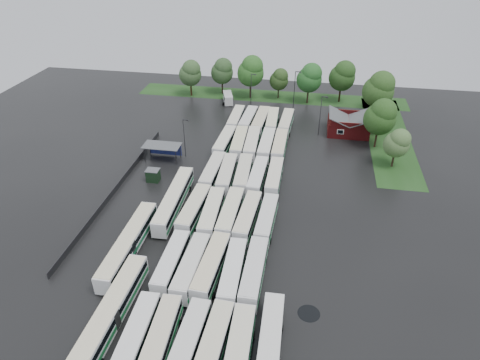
# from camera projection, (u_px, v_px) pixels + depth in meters

# --- Properties ---
(ground) EXTENTS (160.00, 160.00, 0.00)m
(ground) POSITION_uv_depth(u_px,v_px,m) (217.00, 226.00, 75.25)
(ground) COLOR black
(ground) RESTS_ON ground
(brick_building) EXTENTS (10.07, 8.60, 5.39)m
(brick_building) POSITION_uv_depth(u_px,v_px,m) (348.00, 126.00, 106.50)
(brick_building) COLOR maroon
(brick_building) RESTS_ON ground
(wash_shed) EXTENTS (8.20, 4.20, 3.58)m
(wash_shed) POSITION_uv_depth(u_px,v_px,m) (163.00, 147.00, 94.62)
(wash_shed) COLOR #2D2D30
(wash_shed) RESTS_ON ground
(utility_hut) EXTENTS (2.70, 2.20, 2.62)m
(utility_hut) POSITION_uv_depth(u_px,v_px,m) (153.00, 175.00, 87.47)
(utility_hut) COLOR black
(utility_hut) RESTS_ON ground
(grass_strip_north) EXTENTS (80.00, 10.00, 0.01)m
(grass_strip_north) POSITION_uv_depth(u_px,v_px,m) (270.00, 96.00, 129.14)
(grass_strip_north) COLOR #1D4216
(grass_strip_north) RESTS_ON ground
(grass_strip_east) EXTENTS (10.00, 50.00, 0.01)m
(grass_strip_east) POSITION_uv_depth(u_px,v_px,m) (388.00, 136.00, 106.04)
(grass_strip_east) COLOR #1D4216
(grass_strip_east) RESTS_ON ground
(west_fence) EXTENTS (0.10, 50.00, 1.20)m
(west_fence) POSITION_uv_depth(u_px,v_px,m) (117.00, 187.00, 84.89)
(west_fence) COLOR #2D2D30
(west_fence) RESTS_ON ground
(bus_r0c0) EXTENTS (3.12, 12.74, 3.52)m
(bus_r0c0) POSITION_uv_depth(u_px,v_px,m) (136.00, 338.00, 53.13)
(bus_r0c0) COLOR silver
(bus_r0c0) RESTS_ON ground
(bus_r0c1) EXTENTS (3.18, 12.64, 3.49)m
(bus_r0c1) POSITION_uv_depth(u_px,v_px,m) (160.00, 340.00, 52.83)
(bus_r0c1) COLOR silver
(bus_r0c1) RESTS_ON ground
(bus_r0c2) EXTENTS (3.10, 12.73, 3.52)m
(bus_r0c2) POSITION_uv_depth(u_px,v_px,m) (188.00, 345.00, 52.20)
(bus_r0c2) COLOR silver
(bus_r0c2) RESTS_ON ground
(bus_r0c3) EXTENTS (3.15, 12.77, 3.53)m
(bus_r0c3) POSITION_uv_depth(u_px,v_px,m) (213.00, 348.00, 51.93)
(bus_r0c3) COLOR silver
(bus_r0c3) RESTS_ON ground
(bus_r0c4) EXTENTS (3.12, 13.07, 3.62)m
(bus_r0c4) POSITION_uv_depth(u_px,v_px,m) (238.00, 354.00, 51.11)
(bus_r0c4) COLOR silver
(bus_r0c4) RESTS_ON ground
(bus_r1c0) EXTENTS (2.63, 12.26, 3.41)m
(bus_r1c0) POSITION_uv_depth(u_px,v_px,m) (171.00, 262.00, 64.75)
(bus_r1c0) COLOR silver
(bus_r1c0) RESTS_ON ground
(bus_r1c1) EXTENTS (3.00, 12.71, 3.52)m
(bus_r1c1) POSITION_uv_depth(u_px,v_px,m) (191.00, 267.00, 63.87)
(bus_r1c1) COLOR silver
(bus_r1c1) RESTS_ON ground
(bus_r1c2) EXTENTS (3.40, 13.12, 3.62)m
(bus_r1c2) POSITION_uv_depth(u_px,v_px,m) (211.00, 267.00, 63.81)
(bus_r1c2) COLOR silver
(bus_r1c2) RESTS_ON ground
(bus_r1c3) EXTENTS (3.04, 12.57, 3.48)m
(bus_r1c3) POSITION_uv_depth(u_px,v_px,m) (233.00, 273.00, 62.87)
(bus_r1c3) COLOR silver
(bus_r1c3) RESTS_ON ground
(bus_r1c4) EXTENTS (2.77, 12.95, 3.60)m
(bus_r1c4) POSITION_uv_depth(u_px,v_px,m) (254.00, 272.00, 62.82)
(bus_r1c4) COLOR silver
(bus_r1c4) RESTS_ON ground
(bus_r2c0) EXTENTS (3.36, 12.98, 3.58)m
(bus_r2c0) POSITION_uv_depth(u_px,v_px,m) (194.00, 210.00, 76.17)
(bus_r2c0) COLOR silver
(bus_r2c0) RESTS_ON ground
(bus_r2c1) EXTENTS (3.21, 12.87, 3.55)m
(bus_r2c1) POSITION_uv_depth(u_px,v_px,m) (212.00, 213.00, 75.23)
(bus_r2c1) COLOR silver
(bus_r2c1) RESTS_ON ground
(bus_r2c2) EXTENTS (2.87, 12.95, 3.60)m
(bus_r2c2) POSITION_uv_depth(u_px,v_px,m) (230.00, 214.00, 75.10)
(bus_r2c2) COLOR silver
(bus_r2c2) RESTS_ON ground
(bus_r2c3) EXTENTS (3.33, 12.79, 3.53)m
(bus_r2c3) POSITION_uv_depth(u_px,v_px,m) (248.00, 217.00, 74.31)
(bus_r2c3) COLOR silver
(bus_r2c3) RESTS_ON ground
(bus_r2c4) EXTENTS (2.98, 12.33, 3.41)m
(bus_r2c4) POSITION_uv_depth(u_px,v_px,m) (267.00, 219.00, 73.88)
(bus_r2c4) COLOR silver
(bus_r2c4) RESTS_ON ground
(bus_r3c0) EXTENTS (2.92, 12.59, 3.49)m
(bus_r3c0) POSITION_uv_depth(u_px,v_px,m) (213.00, 172.00, 87.48)
(bus_r3c0) COLOR silver
(bus_r3c0) RESTS_ON ground
(bus_r3c1) EXTENTS (3.25, 12.78, 3.53)m
(bus_r3c1) POSITION_uv_depth(u_px,v_px,m) (227.00, 174.00, 86.63)
(bus_r3c1) COLOR silver
(bus_r3c1) RESTS_ON ground
(bus_r3c2) EXTENTS (3.28, 12.73, 3.51)m
(bus_r3c2) POSITION_uv_depth(u_px,v_px,m) (243.00, 174.00, 86.54)
(bus_r3c2) COLOR silver
(bus_r3c2) RESTS_ON ground
(bus_r3c3) EXTENTS (2.89, 12.51, 3.47)m
(bus_r3c3) POSITION_uv_depth(u_px,v_px,m) (258.00, 177.00, 85.78)
(bus_r3c3) COLOR silver
(bus_r3c3) RESTS_ON ground
(bus_r3c4) EXTENTS (2.63, 12.31, 3.43)m
(bus_r3c4) POSITION_uv_depth(u_px,v_px,m) (274.00, 178.00, 85.61)
(bus_r3c4) COLOR silver
(bus_r3c4) RESTS_ON ground
(bus_r4c0) EXTENTS (3.22, 12.83, 3.54)m
(bus_r4c0) POSITION_uv_depth(u_px,v_px,m) (225.00, 142.00, 98.72)
(bus_r4c0) COLOR silver
(bus_r4c0) RESTS_ON ground
(bus_r4c1) EXTENTS (3.25, 12.85, 3.55)m
(bus_r4c1) POSITION_uv_depth(u_px,v_px,m) (239.00, 143.00, 98.35)
(bus_r4c1) COLOR silver
(bus_r4c1) RESTS_ON ground
(bus_r4c2) EXTENTS (3.30, 13.11, 3.62)m
(bus_r4c2) POSITION_uv_depth(u_px,v_px,m) (252.00, 144.00, 97.89)
(bus_r4c2) COLOR silver
(bus_r4c2) RESTS_ON ground
(bus_r4c3) EXTENTS (2.80, 12.91, 3.59)m
(bus_r4c3) POSITION_uv_depth(u_px,v_px,m) (266.00, 145.00, 97.39)
(bus_r4c3) COLOR silver
(bus_r4c3) RESTS_ON ground
(bus_r4c4) EXTENTS (2.75, 12.81, 3.57)m
(bus_r4c4) POSITION_uv_depth(u_px,v_px,m) (280.00, 146.00, 97.03)
(bus_r4c4) COLOR silver
(bus_r4c4) RESTS_ON ground
(bus_r5c0) EXTENTS (2.70, 12.46, 3.46)m
(bus_r5c0) POSITION_uv_depth(u_px,v_px,m) (236.00, 119.00, 110.00)
(bus_r5c0) COLOR silver
(bus_r5c0) RESTS_ON ground
(bus_r5c1) EXTENTS (3.29, 12.68, 3.50)m
(bus_r5c1) POSITION_uv_depth(u_px,v_px,m) (248.00, 120.00, 109.46)
(bus_r5c1) COLOR silver
(bus_r5c1) RESTS_ON ground
(bus_r5c2) EXTENTS (3.26, 13.10, 3.62)m
(bus_r5c2) POSITION_uv_depth(u_px,v_px,m) (261.00, 121.00, 108.76)
(bus_r5c2) COLOR silver
(bus_r5c2) RESTS_ON ground
(bus_r5c3) EXTENTS (3.07, 12.47, 3.45)m
(bus_r5c3) POSITION_uv_depth(u_px,v_px,m) (272.00, 122.00, 108.78)
(bus_r5c3) COLOR silver
(bus_r5c3) RESTS_ON ground
(bus_r5c4) EXTENTS (3.16, 12.49, 3.45)m
(bus_r5c4) POSITION_uv_depth(u_px,v_px,m) (286.00, 123.00, 108.10)
(bus_r5c4) COLOR silver
(bus_r5c4) RESTS_ON ground
(artic_bus_west_a) EXTENTS (3.03, 19.49, 3.61)m
(artic_bus_west_a) POSITION_uv_depth(u_px,v_px,m) (111.00, 313.00, 56.42)
(artic_bus_west_a) COLOR silver
(artic_bus_west_a) RESTS_ON ground
(artic_bus_west_b) EXTENTS (3.19, 19.15, 3.54)m
(artic_bus_west_b) POSITION_uv_depth(u_px,v_px,m) (174.00, 200.00, 78.88)
(artic_bus_west_b) COLOR silver
(artic_bus_west_b) RESTS_ON ground
(artic_bus_west_c) EXTENTS (2.76, 19.30, 3.58)m
(artic_bus_west_c) POSITION_uv_depth(u_px,v_px,m) (129.00, 244.00, 68.21)
(artic_bus_west_c) COLOR silver
(artic_bus_west_c) RESTS_ON ground
(minibus) EXTENTS (4.05, 6.72, 2.76)m
(minibus) POSITION_uv_depth(u_px,v_px,m) (228.00, 98.00, 123.92)
(minibus) COLOR silver
(minibus) RESTS_ON ground
(tree_north_0) EXTENTS (6.64, 6.64, 10.99)m
(tree_north_0) POSITION_uv_depth(u_px,v_px,m) (191.00, 73.00, 125.84)
(tree_north_0) COLOR #3C2613
(tree_north_0) RESTS_ON ground
(tree_north_1) EXTENTS (6.65, 6.65, 11.01)m
(tree_north_1) POSITION_uv_depth(u_px,v_px,m) (222.00, 71.00, 127.35)
(tree_north_1) COLOR black
(tree_north_1) RESTS_ON ground
(tree_north_2) EXTENTS (7.75, 7.75, 12.84)m
(tree_north_2) POSITION_uv_depth(u_px,v_px,m) (251.00, 71.00, 123.63)
(tree_north_2) COLOR black
(tree_north_2) RESTS_ON ground
(tree_north_3) EXTENTS (5.52, 5.52, 9.14)m
(tree_north_3) POSITION_uv_depth(u_px,v_px,m) (279.00, 79.00, 124.64)
(tree_north_3) COLOR #32271A
(tree_north_3) RESTS_ON ground
(tree_north_4) EXTENTS (7.17, 7.17, 11.87)m
(tree_north_4) POSITION_uv_depth(u_px,v_px,m) (310.00, 78.00, 120.40)
(tree_north_4) COLOR #352319
(tree_north_4) RESTS_ON ground
(tree_north_5) EXTENTS (7.41, 7.41, 12.28)m
(tree_north_5) POSITION_uv_depth(u_px,v_px,m) (343.00, 76.00, 121.04)
(tree_north_5) COLOR black
(tree_north_5) RESTS_ON ground
(tree_north_6) EXTENTS (5.52, 5.52, 9.15)m
(tree_north_6) POSITION_uv_depth(u_px,v_px,m) (384.00, 88.00, 117.96)
(tree_north_6) COLOR black
(tree_north_6) RESTS_ON ground
(tree_east_0) EXTENTS (5.45, 5.45, 9.03)m
(tree_east_0) POSITION_uv_depth(u_px,v_px,m) (398.00, 143.00, 90.02)
(tree_east_0) COLOR #2F2116
(tree_east_0) RESTS_ON ground
(tree_east_1) EXTENTS (7.30, 7.30, 12.10)m
(tree_east_1) POSITION_uv_depth(u_px,v_px,m) (381.00, 117.00, 96.80)
(tree_east_1) COLOR black
(tree_east_1) RESTS_ON ground
(tree_east_2) EXTENTS (5.00, 4.98, 8.24)m
(tree_east_2) POSITION_uv_depth(u_px,v_px,m) (383.00, 114.00, 104.29)
(tree_east_2) COLOR black
(tree_east_2) RESTS_ON ground
(tree_east_3) EXTENTS (8.09, 8.09, 13.40)m
(tree_east_3) POSITION_uv_depth(u_px,v_px,m) (379.00, 89.00, 109.77)
(tree_east_3) COLOR #3C2718
(tree_east_3) RESTS_ON ground
(tree_east_4) EXTENTS (5.10, 5.08, 8.42)m
(tree_east_4) POSITION_uv_depth(u_px,v_px,m) (379.00, 91.00, 117.61)
(tree_east_4) COLOR black
(tree_east_4) RESTS_ON ground
(lamp_post_ne) EXTENTS (1.55, 0.30, 10.09)m
(lamp_post_ne) POSITION_uv_depth(u_px,v_px,m) (321.00, 113.00, 103.44)
(lamp_post_ne) COLOR #2D2D30
(lamp_post_ne) RESTS_ON ground
(lamp_post_nw) EXTENTS (1.40, 0.27, 9.09)m
(lamp_post_nw) POSITION_uv_depth(u_px,v_px,m) (185.00, 135.00, 94.28)
(lamp_post_nw) COLOR #2D2D30
(lamp_post_nw) RESTS_ON ground
(lamp_post_back_w) EXTENTS (1.51, 0.29, 9.77)m
(lamp_post_back_w) POSITION_uv_depth(u_px,v_px,m) (252.00, 88.00, 118.65)
(lamp_post_back_w) COLOR #2D2D30
(lamp_post_back_w) RESTS_ON ground
(lamp_post_back_e) EXTENTS (1.67, 0.32, 10.83)m
(lamp_post_back_e) POSITION_uv_depth(u_px,v_px,m) (295.00, 87.00, 117.43)
(lamp_post_back_e) COLOR #2D2D30
(lamp_post_back_e) RESTS_ON ground
(puddle_0) EXTENTS (3.73, 3.73, 0.01)m
(puddle_0) POSITION_uv_depth(u_px,v_px,m) (187.00, 306.00, 59.95)
(puddle_0) COLOR black
(puddle_0) RESTS_ON ground
(puddle_1) EXTENTS (3.91, 3.91, 0.01)m
(puddle_1) POSITION_uv_depth(u_px,v_px,m) (253.00, 351.00, 53.72)
(puddle_1) COLOR black
(puddle_1) RESTS_ON ground
(puddle_2) EXTENTS (6.23, 6.23, 0.01)m
(puddle_2) POSITION_uv_depth(u_px,v_px,m) (179.00, 215.00, 77.98)
(puddle_2) COLOR black
(puddle_2) RESTS_ON ground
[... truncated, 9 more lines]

